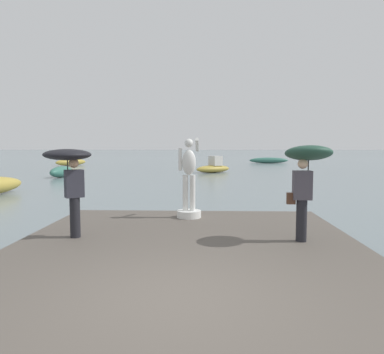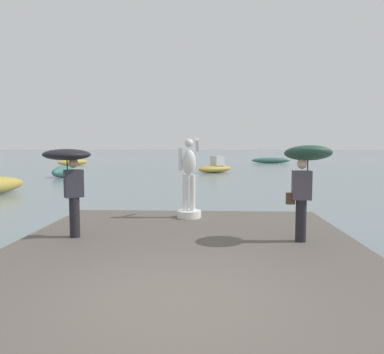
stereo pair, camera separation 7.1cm
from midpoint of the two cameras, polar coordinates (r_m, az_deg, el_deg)
name	(u,v)px [view 2 (the right image)]	position (r m, az deg, el deg)	size (l,w,h in m)	color
ground_plane	(205,166)	(44.92, 1.99, 1.64)	(400.00, 400.00, 0.00)	slate
pier	(183,267)	(7.06, -1.01, -13.39)	(7.16, 9.68, 0.40)	#564F47
statue_white_figure	(189,187)	(10.52, -0.26, -1.46)	(0.67, 0.90, 2.22)	white
onlooker_left	(69,167)	(8.57, -17.76, 1.43)	(1.40, 1.40, 1.93)	black
onlooker_right	(306,166)	(8.18, 16.99, 1.61)	(1.02, 1.04, 2.06)	black
boat_near	(215,167)	(34.06, 3.59, 1.46)	(3.61, 3.12, 1.49)	#B2993D
boat_far	(73,162)	(48.45, -17.38, 2.14)	(3.30, 3.75, 0.82)	#B2993D
boat_leftward	(63,172)	(30.84, -18.71, 0.78)	(1.22, 3.31, 0.84)	#336B5B
boat_rightward	(271,160)	(53.65, 11.80, 2.46)	(5.34, 1.20, 0.79)	#336B5B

